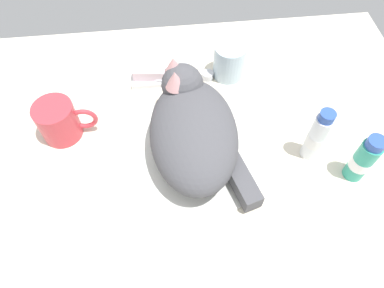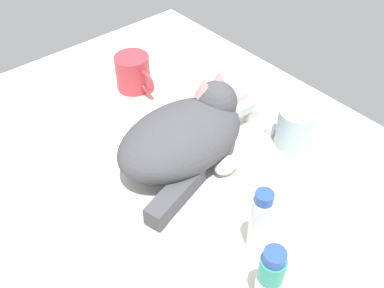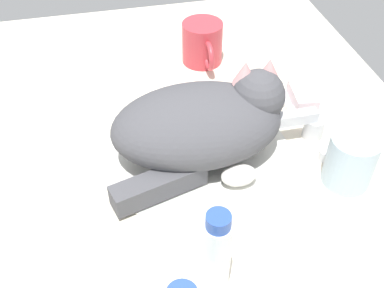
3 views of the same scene
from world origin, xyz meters
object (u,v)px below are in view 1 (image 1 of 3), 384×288
(rinse_cup, at_px, (229,61))
(faucet, at_px, (184,77))
(cat, at_px, (194,128))
(mouthwash_bottle, at_px, (363,160))
(soap_bar, at_px, (149,71))
(toothpaste_bottle, at_px, (317,136))
(coffee_mug, at_px, (59,121))

(rinse_cup, bearing_deg, faucet, -168.86)
(cat, xyz_separation_m, mouthwash_bottle, (0.31, -0.10, -0.01))
(soap_bar, relative_size, mouthwash_bottle, 0.62)
(toothpaste_bottle, bearing_deg, cat, 169.44)
(cat, distance_m, soap_bar, 0.23)
(coffee_mug, relative_size, toothpaste_bottle, 0.92)
(faucet, xyz_separation_m, rinse_cup, (0.11, 0.02, 0.02))
(cat, height_order, coffee_mug, cat)
(rinse_cup, bearing_deg, toothpaste_bottle, -62.27)
(faucet, bearing_deg, mouthwash_bottle, -42.01)
(faucet, xyz_separation_m, coffee_mug, (-0.27, -0.12, 0.02))
(faucet, distance_m, soap_bar, 0.09)
(coffee_mug, height_order, mouthwash_bottle, mouthwash_bottle)
(toothpaste_bottle, bearing_deg, faucet, 136.76)
(soap_bar, bearing_deg, coffee_mug, -143.56)
(soap_bar, relative_size, toothpaste_bottle, 0.56)
(coffee_mug, relative_size, soap_bar, 1.65)
(faucet, height_order, rinse_cup, rinse_cup)
(toothpaste_bottle, bearing_deg, rinse_cup, 117.73)
(faucet, relative_size, soap_bar, 1.92)
(coffee_mug, height_order, soap_bar, coffee_mug)
(toothpaste_bottle, relative_size, mouthwash_bottle, 1.12)
(faucet, distance_m, coffee_mug, 0.30)
(coffee_mug, distance_m, toothpaste_bottle, 0.53)
(rinse_cup, relative_size, mouthwash_bottle, 0.71)
(faucet, distance_m, toothpaste_bottle, 0.33)
(cat, bearing_deg, toothpaste_bottle, -10.56)
(coffee_mug, xyz_separation_m, rinse_cup, (0.38, 0.14, -0.00))
(coffee_mug, relative_size, mouthwash_bottle, 1.03)
(cat, distance_m, rinse_cup, 0.23)
(faucet, distance_m, rinse_cup, 0.11)
(faucet, relative_size, coffee_mug, 1.16)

